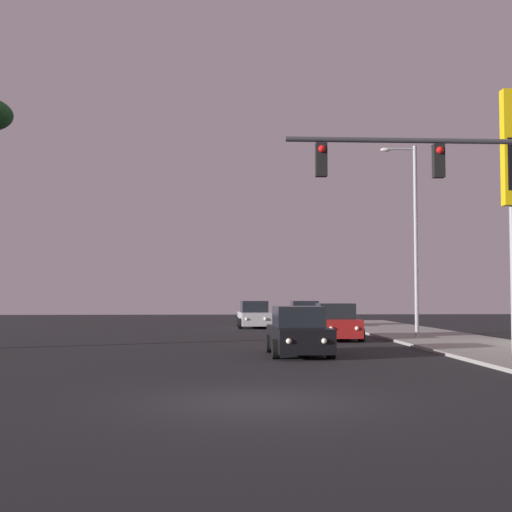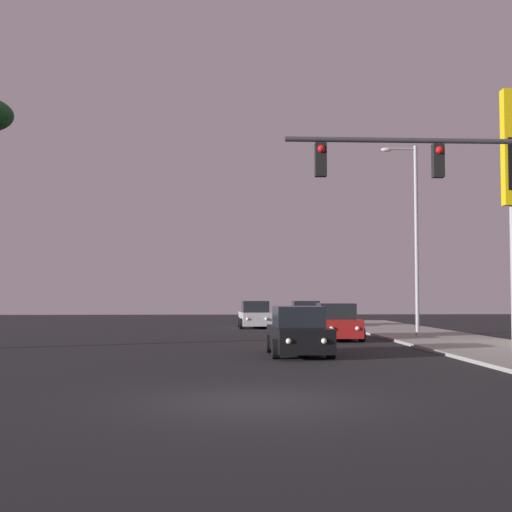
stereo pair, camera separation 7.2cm
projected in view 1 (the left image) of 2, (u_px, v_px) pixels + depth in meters
ground_plane at (256, 401)px, 13.92m from camera, size 120.00×120.00×0.00m
car_red at (336, 323)px, 32.74m from camera, size 2.04×4.33×1.68m
car_black at (299, 333)px, 24.47m from camera, size 2.04×4.33×1.68m
car_silver at (254, 316)px, 44.54m from camera, size 2.04×4.34×1.68m
car_grey at (305, 315)px, 44.90m from camera, size 2.04×4.33×1.68m
traffic_light_mast at (455, 198)px, 19.09m from camera, size 6.45×0.36×6.50m
street_lamp at (413, 230)px, 33.49m from camera, size 1.74×0.24×9.00m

